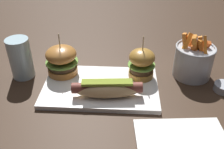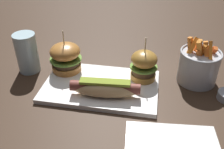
{
  "view_description": "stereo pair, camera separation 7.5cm",
  "coord_description": "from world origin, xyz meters",
  "px_view_note": "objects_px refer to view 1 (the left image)",
  "views": [
    {
      "loc": [
        0.07,
        -0.62,
        0.48
      ],
      "look_at": [
        0.03,
        0.0,
        0.05
      ],
      "focal_mm": 41.39,
      "sensor_mm": 36.0,
      "label": 1
    },
    {
      "loc": [
        0.14,
        -0.61,
        0.48
      ],
      "look_at": [
        0.03,
        0.0,
        0.05
      ],
      "focal_mm": 41.39,
      "sensor_mm": 36.0,
      "label": 2
    }
  ],
  "objects_px": {
    "platter_main": "(101,87)",
    "hot_dog": "(107,89)",
    "slider_left": "(62,60)",
    "sauce_ramekin": "(224,87)",
    "water_glass": "(21,58)",
    "slider_right": "(142,63)",
    "fries_bucket": "(193,60)"
  },
  "relations": [
    {
      "from": "fries_bucket",
      "to": "water_glass",
      "type": "bearing_deg",
      "value": -176.44
    },
    {
      "from": "water_glass",
      "to": "hot_dog",
      "type": "bearing_deg",
      "value": -20.97
    },
    {
      "from": "slider_left",
      "to": "water_glass",
      "type": "distance_m",
      "value": 0.13
    },
    {
      "from": "platter_main",
      "to": "slider_right",
      "type": "bearing_deg",
      "value": 24.73
    },
    {
      "from": "hot_dog",
      "to": "slider_left",
      "type": "distance_m",
      "value": 0.19
    },
    {
      "from": "slider_right",
      "to": "fries_bucket",
      "type": "bearing_deg",
      "value": 12.3
    },
    {
      "from": "fries_bucket",
      "to": "water_glass",
      "type": "height_order",
      "value": "fries_bucket"
    },
    {
      "from": "platter_main",
      "to": "hot_dog",
      "type": "distance_m",
      "value": 0.06
    },
    {
      "from": "slider_right",
      "to": "sauce_ramekin",
      "type": "bearing_deg",
      "value": -10.17
    },
    {
      "from": "fries_bucket",
      "to": "slider_right",
      "type": "bearing_deg",
      "value": -167.7
    },
    {
      "from": "slider_left",
      "to": "fries_bucket",
      "type": "relative_size",
      "value": 0.93
    },
    {
      "from": "slider_left",
      "to": "sauce_ramekin",
      "type": "bearing_deg",
      "value": -5.68
    },
    {
      "from": "sauce_ramekin",
      "to": "slider_right",
      "type": "bearing_deg",
      "value": 169.83
    },
    {
      "from": "hot_dog",
      "to": "slider_left",
      "type": "height_order",
      "value": "slider_left"
    },
    {
      "from": "water_glass",
      "to": "fries_bucket",
      "type": "bearing_deg",
      "value": 3.56
    },
    {
      "from": "slider_right",
      "to": "fries_bucket",
      "type": "relative_size",
      "value": 0.93
    },
    {
      "from": "platter_main",
      "to": "hot_dog",
      "type": "height_order",
      "value": "hot_dog"
    },
    {
      "from": "slider_right",
      "to": "water_glass",
      "type": "distance_m",
      "value": 0.38
    },
    {
      "from": "fries_bucket",
      "to": "water_glass",
      "type": "distance_m",
      "value": 0.55
    },
    {
      "from": "fries_bucket",
      "to": "sauce_ramekin",
      "type": "distance_m",
      "value": 0.12
    },
    {
      "from": "hot_dog",
      "to": "sauce_ramekin",
      "type": "height_order",
      "value": "hot_dog"
    },
    {
      "from": "hot_dog",
      "to": "water_glass",
      "type": "distance_m",
      "value": 0.3
    },
    {
      "from": "platter_main",
      "to": "sauce_ramekin",
      "type": "bearing_deg",
      "value": 1.88
    },
    {
      "from": "slider_left",
      "to": "slider_right",
      "type": "relative_size",
      "value": 0.99
    },
    {
      "from": "platter_main",
      "to": "slider_right",
      "type": "xyz_separation_m",
      "value": [
        0.12,
        0.06,
        0.05
      ]
    },
    {
      "from": "platter_main",
      "to": "slider_right",
      "type": "distance_m",
      "value": 0.15
    },
    {
      "from": "water_glass",
      "to": "slider_left",
      "type": "bearing_deg",
      "value": 1.27
    },
    {
      "from": "platter_main",
      "to": "water_glass",
      "type": "height_order",
      "value": "water_glass"
    },
    {
      "from": "hot_dog",
      "to": "slider_right",
      "type": "relative_size",
      "value": 1.44
    },
    {
      "from": "fries_bucket",
      "to": "sauce_ramekin",
      "type": "xyz_separation_m",
      "value": [
        0.08,
        -0.08,
        -0.04
      ]
    },
    {
      "from": "platter_main",
      "to": "water_glass",
      "type": "relative_size",
      "value": 2.62
    },
    {
      "from": "slider_left",
      "to": "water_glass",
      "type": "relative_size",
      "value": 1.05
    }
  ]
}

